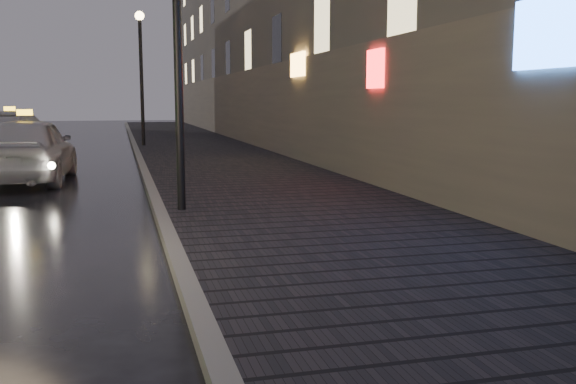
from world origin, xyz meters
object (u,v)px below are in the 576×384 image
(lamp_near, at_px, (177,3))
(taxi_near, at_px, (27,149))
(taxi_mid, at_px, (11,135))
(lamp_far, at_px, (141,61))

(lamp_near, xyz_separation_m, taxi_near, (-3.10, 5.65, -2.69))
(taxi_near, bearing_deg, taxi_mid, -75.57)
(taxi_near, relative_size, taxi_mid, 0.85)
(lamp_far, distance_m, taxi_mid, 6.28)
(lamp_near, bearing_deg, taxi_near, 118.72)
(lamp_far, relative_size, taxi_near, 1.13)
(lamp_far, bearing_deg, taxi_mid, -141.46)
(taxi_near, height_order, taxi_mid, taxi_mid)
(lamp_near, distance_m, taxi_mid, 13.50)
(lamp_near, height_order, lamp_far, same)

